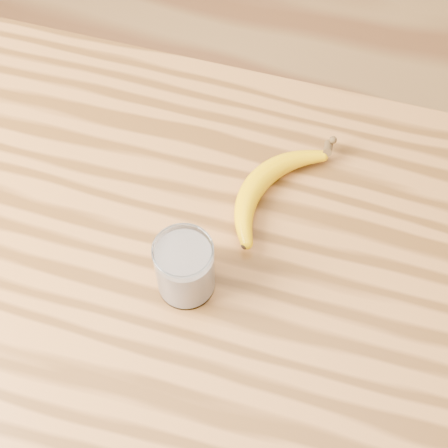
# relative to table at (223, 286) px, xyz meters

# --- Properties ---
(room) EXTENTS (4.04, 4.04, 2.70)m
(room) POSITION_rel_table_xyz_m (0.00, 0.00, 0.58)
(room) COLOR olive
(room) RESTS_ON ground
(table) EXTENTS (1.20, 0.80, 0.90)m
(table) POSITION_rel_table_xyz_m (0.00, 0.00, 0.00)
(table) COLOR #955F2B
(table) RESTS_ON ground
(smoothie_glass) EXTENTS (0.09, 0.09, 0.11)m
(smoothie_glass) POSITION_rel_table_xyz_m (-0.04, -0.07, 0.18)
(smoothie_glass) COLOR white
(smoothie_glass) RESTS_ON table
(banana) EXTENTS (0.23, 0.35, 0.04)m
(banana) POSITION_rel_table_xyz_m (0.02, 0.14, 0.15)
(banana) COLOR #D39C00
(banana) RESTS_ON table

